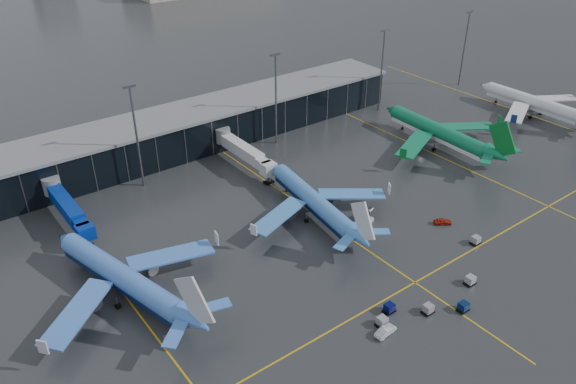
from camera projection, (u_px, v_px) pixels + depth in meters
ground at (323, 263)px, 110.31m from camera, size 600.00×600.00×0.00m
terminal_pier at (174, 133)px, 150.27m from camera, size 142.00×17.00×10.70m
jet_bridges at (68, 208)px, 119.46m from camera, size 94.00×27.50×7.20m
flood_masts at (211, 113)px, 140.35m from camera, size 203.00×0.50×25.50m
taxi_lines at (326, 222)px, 122.80m from camera, size 220.00×120.00×0.02m
airliner_arkefly at (119, 265)px, 98.90m from camera, size 47.72×51.61×13.43m
airliner_klm_near at (313, 191)px, 122.32m from camera, size 40.80×45.01×12.44m
airliner_aer_lingus at (439, 123)px, 152.73m from camera, size 41.28×46.46×13.72m
airliner_ba at (534, 95)px, 172.14m from camera, size 37.64×42.77×13.04m
baggage_carts at (437, 293)px, 101.52m from camera, size 34.70×12.76×1.70m
mobile_airstair at (365, 218)px, 122.86m from camera, size 3.23×3.79×3.45m
service_van_red at (443, 221)px, 121.94m from camera, size 4.05×3.50×1.32m
service_van_white at (386, 331)px, 93.29m from camera, size 4.42×1.90×1.42m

